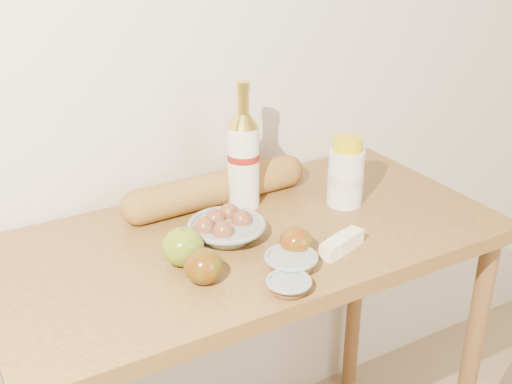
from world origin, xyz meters
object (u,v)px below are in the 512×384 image
(bourbon_bottle, at_px, (243,157))
(baguette, at_px, (217,188))
(cream_bottle, at_px, (346,174))
(egg_bowl, at_px, (225,228))
(table, at_px, (250,278))

(bourbon_bottle, bearing_deg, baguette, 142.94)
(cream_bottle, height_order, egg_bowl, cream_bottle)
(bourbon_bottle, relative_size, cream_bottle, 1.81)
(cream_bottle, bearing_deg, bourbon_bottle, 173.44)
(table, relative_size, cream_bottle, 6.65)
(egg_bowl, distance_m, baguette, 0.19)
(table, bearing_deg, egg_bowl, 171.52)
(egg_bowl, relative_size, baguette, 0.46)
(table, relative_size, egg_bowl, 4.95)
(bourbon_bottle, distance_m, baguette, 0.11)
(cream_bottle, xyz_separation_m, baguette, (-0.28, 0.16, -0.04))
(table, distance_m, baguette, 0.25)
(table, distance_m, cream_bottle, 0.36)
(bourbon_bottle, xyz_separation_m, egg_bowl, (-0.12, -0.13, -0.11))
(egg_bowl, bearing_deg, baguette, 68.89)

